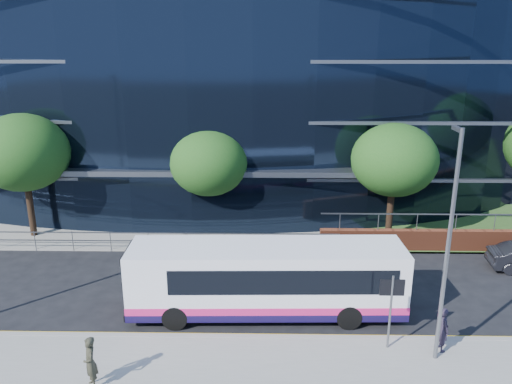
{
  "coord_description": "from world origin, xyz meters",
  "views": [
    {
      "loc": [
        0.09,
        -17.13,
        10.63
      ],
      "look_at": [
        -0.38,
        8.0,
        3.01
      ],
      "focal_mm": 35.0,
      "sensor_mm": 36.0,
      "label": 1
    }
  ],
  "objects_px": {
    "street_sign": "(391,297)",
    "pedestrian": "(442,329)",
    "streetlight_east": "(448,242)",
    "pedestrian_b": "(90,362)",
    "tree_far_a": "(23,153)",
    "tree_far_c": "(394,160)",
    "city_bus": "(269,279)",
    "tree_dist_e": "(478,98)",
    "tree_far_b": "(209,163)"
  },
  "relations": [
    {
      "from": "tree_far_a",
      "to": "tree_dist_e",
      "type": "bearing_deg",
      "value": 39.96
    },
    {
      "from": "city_bus",
      "to": "pedestrian_b",
      "type": "relative_size",
      "value": 6.39
    },
    {
      "from": "tree_far_c",
      "to": "pedestrian_b",
      "type": "bearing_deg",
      "value": -133.79
    },
    {
      "from": "street_sign",
      "to": "pedestrian",
      "type": "distance_m",
      "value": 2.19
    },
    {
      "from": "tree_far_b",
      "to": "city_bus",
      "type": "distance_m",
      "value": 9.6
    },
    {
      "from": "streetlight_east",
      "to": "city_bus",
      "type": "xyz_separation_m",
      "value": [
        -5.73,
        3.04,
        -2.88
      ]
    },
    {
      "from": "tree_far_a",
      "to": "city_bus",
      "type": "relative_size",
      "value": 0.64
    },
    {
      "from": "tree_far_c",
      "to": "pedestrian",
      "type": "relative_size",
      "value": 3.95
    },
    {
      "from": "tree_dist_e",
      "to": "city_bus",
      "type": "height_order",
      "value": "tree_dist_e"
    },
    {
      "from": "street_sign",
      "to": "tree_far_c",
      "type": "bearing_deg",
      "value": 76.71
    },
    {
      "from": "tree_far_a",
      "to": "pedestrian_b",
      "type": "height_order",
      "value": "tree_far_a"
    },
    {
      "from": "tree_dist_e",
      "to": "pedestrian",
      "type": "bearing_deg",
      "value": -112.95
    },
    {
      "from": "street_sign",
      "to": "streetlight_east",
      "type": "relative_size",
      "value": 0.35
    },
    {
      "from": "pedestrian",
      "to": "tree_far_a",
      "type": "bearing_deg",
      "value": 49.68
    },
    {
      "from": "tree_far_a",
      "to": "tree_far_c",
      "type": "height_order",
      "value": "tree_far_a"
    },
    {
      "from": "street_sign",
      "to": "pedestrian",
      "type": "relative_size",
      "value": 1.7
    },
    {
      "from": "tree_far_b",
      "to": "pedestrian_b",
      "type": "relative_size",
      "value": 3.52
    },
    {
      "from": "tree_dist_e",
      "to": "city_bus",
      "type": "distance_m",
      "value": 45.86
    },
    {
      "from": "street_sign",
      "to": "tree_far_c",
      "type": "relative_size",
      "value": 0.43
    },
    {
      "from": "tree_far_a",
      "to": "pedestrian",
      "type": "distance_m",
      "value": 22.45
    },
    {
      "from": "streetlight_east",
      "to": "pedestrian",
      "type": "height_order",
      "value": "streetlight_east"
    },
    {
      "from": "tree_dist_e",
      "to": "tree_far_a",
      "type": "bearing_deg",
      "value": -140.04
    },
    {
      "from": "pedestrian_b",
      "to": "tree_far_b",
      "type": "bearing_deg",
      "value": 142.31
    },
    {
      "from": "streetlight_east",
      "to": "pedestrian_b",
      "type": "bearing_deg",
      "value": -171.49
    },
    {
      "from": "tree_far_c",
      "to": "pedestrian",
      "type": "height_order",
      "value": "tree_far_c"
    },
    {
      "from": "tree_far_b",
      "to": "tree_dist_e",
      "type": "height_order",
      "value": "tree_dist_e"
    },
    {
      "from": "tree_far_b",
      "to": "pedestrian",
      "type": "height_order",
      "value": "tree_far_b"
    },
    {
      "from": "tree_far_b",
      "to": "streetlight_east",
      "type": "distance_m",
      "value": 14.74
    },
    {
      "from": "tree_far_c",
      "to": "city_bus",
      "type": "xyz_separation_m",
      "value": [
        -6.73,
        -8.13,
        -2.97
      ]
    },
    {
      "from": "tree_far_b",
      "to": "city_bus",
      "type": "bearing_deg",
      "value": -69.25
    },
    {
      "from": "tree_far_c",
      "to": "city_bus",
      "type": "bearing_deg",
      "value": -129.6
    },
    {
      "from": "street_sign",
      "to": "tree_far_b",
      "type": "bearing_deg",
      "value": 124.08
    },
    {
      "from": "tree_far_c",
      "to": "tree_dist_e",
      "type": "distance_m",
      "value": 35.36
    },
    {
      "from": "tree_far_a",
      "to": "tree_dist_e",
      "type": "relative_size",
      "value": 1.07
    },
    {
      "from": "tree_far_b",
      "to": "tree_far_a",
      "type": "bearing_deg",
      "value": -177.14
    },
    {
      "from": "street_sign",
      "to": "tree_dist_e",
      "type": "distance_m",
      "value": 45.99
    },
    {
      "from": "tree_far_c",
      "to": "streetlight_east",
      "type": "height_order",
      "value": "streetlight_east"
    },
    {
      "from": "streetlight_east",
      "to": "tree_far_c",
      "type": "bearing_deg",
      "value": 84.89
    },
    {
      "from": "tree_far_c",
      "to": "pedestrian",
      "type": "distance_m",
      "value": 11.3
    },
    {
      "from": "pedestrian",
      "to": "pedestrian_b",
      "type": "distance_m",
      "value": 11.88
    },
    {
      "from": "tree_far_c",
      "to": "streetlight_east",
      "type": "distance_m",
      "value": 11.22
    },
    {
      "from": "street_sign",
      "to": "city_bus",
      "type": "height_order",
      "value": "street_sign"
    },
    {
      "from": "city_bus",
      "to": "tree_far_a",
      "type": "bearing_deg",
      "value": 147.1
    },
    {
      "from": "tree_far_c",
      "to": "tree_far_a",
      "type": "bearing_deg",
      "value": 180.0
    },
    {
      "from": "tree_dist_e",
      "to": "city_bus",
      "type": "bearing_deg",
      "value": -121.23
    },
    {
      "from": "street_sign",
      "to": "pedestrian_b",
      "type": "distance_m",
      "value": 10.17
    },
    {
      "from": "street_sign",
      "to": "tree_far_b",
      "type": "xyz_separation_m",
      "value": [
        -7.5,
        11.09,
        2.06
      ]
    },
    {
      "from": "street_sign",
      "to": "tree_far_b",
      "type": "relative_size",
      "value": 0.46
    },
    {
      "from": "streetlight_east",
      "to": "city_bus",
      "type": "height_order",
      "value": "streetlight_east"
    },
    {
      "from": "pedestrian",
      "to": "city_bus",
      "type": "bearing_deg",
      "value": 55.7
    }
  ]
}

